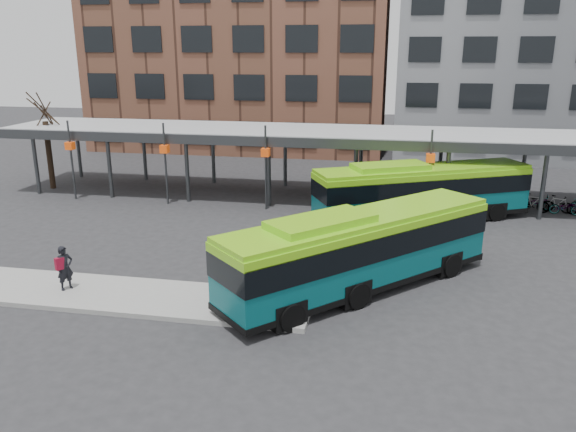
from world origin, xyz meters
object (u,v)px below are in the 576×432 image
(bus_front, at_px, (360,249))
(pedestrian, at_px, (65,268))
(tree, at_px, (49,152))
(bus_rear, at_px, (421,190))

(bus_front, relative_size, pedestrian, 5.94)
(tree, xyz_separation_m, pedestrian, (10.19, -15.03, -1.39))
(bus_front, height_order, pedestrian, bus_front)
(bus_front, distance_m, pedestrian, 11.07)
(tree, relative_size, bus_rear, 0.49)
(bus_rear, distance_m, pedestrian, 18.04)
(tree, bearing_deg, bus_rear, -7.22)
(bus_rear, bearing_deg, bus_front, -131.75)
(tree, bearing_deg, pedestrian, -55.88)
(bus_rear, bearing_deg, tree, 146.21)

